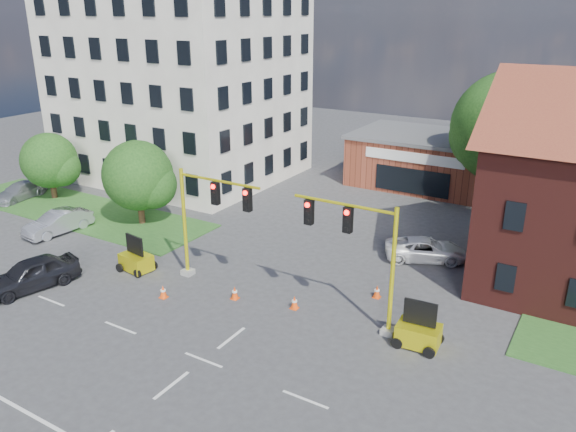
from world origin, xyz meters
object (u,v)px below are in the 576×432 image
Objects in this scene: pickup_white at (426,249)px; sedan_dark at (31,274)px; signal_mast_east at (359,249)px; trailer_west at (136,260)px; trailer_east at (418,333)px; signal_mast_west at (207,215)px.

sedan_dark reaches higher than pickup_white.
signal_mast_east reaches higher than sedan_dark.
trailer_east reaches higher than trailer_west.
sedan_dark is at bearing -161.34° from signal_mast_east.
signal_mast_west is at bearing 174.37° from trailer_east.
trailer_east is (3.11, -0.22, -3.25)m from signal_mast_east.
signal_mast_west is 2.91× the size of trailer_east.
signal_mast_west reaches higher than pickup_white.
signal_mast_west is at bearing 50.16° from sedan_dark.
sedan_dark is (-16.40, -5.54, -3.08)m from signal_mast_east.
signal_mast_east reaches higher than trailer_east.
signal_mast_east is at bearing 33.05° from sedan_dark.
sedan_dark is (-7.68, -5.54, -3.08)m from signal_mast_west.
sedan_dark is at bearing -169.32° from trailer_east.
signal_mast_east is at bearing 13.25° from trailer_west.
sedan_dark is at bearing -144.23° from signal_mast_west.
sedan_dark is (-19.51, -5.32, 0.17)m from trailer_east.
signal_mast_east is 2.91× the size of trailer_east.
trailer_east is at bearing 171.43° from pickup_white.
pickup_white is at bearing 44.10° from signal_mast_west.
signal_mast_west reaches higher than sedan_dark.
pickup_white is at bearing 54.95° from sedan_dark.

